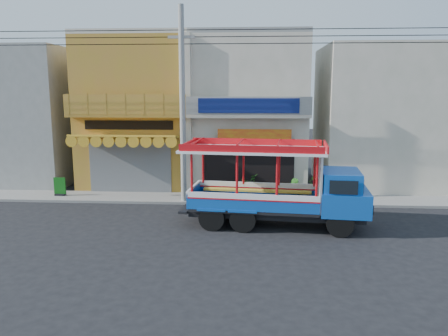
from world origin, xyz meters
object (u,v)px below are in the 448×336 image
potted_plant_a (247,185)px  potted_plant_b (294,188)px  utility_pole (186,96)px  songthaew_truck (289,187)px  green_sign (60,188)px  potted_plant_c (314,186)px

potted_plant_a → potted_plant_b: 2.31m
utility_pole → songthaew_truck: utility_pole is taller
utility_pole → green_sign: bearing=174.3°
green_sign → potted_plant_a: bearing=3.6°
potted_plant_a → potted_plant_c: (3.26, -0.17, 0.02)m
songthaew_truck → potted_plant_c: bearing=70.0°
utility_pole → potted_plant_c: size_ratio=25.39×
songthaew_truck → green_sign: size_ratio=8.05×
green_sign → potted_plant_c: 12.53m
songthaew_truck → potted_plant_c: 4.81m
potted_plant_c → potted_plant_b: bearing=-74.8°
utility_pole → potted_plant_b: 6.89m
potted_plant_b → potted_plant_c: bearing=-116.8°
utility_pole → potted_plant_b: size_ratio=31.04×
green_sign → potted_plant_c: potted_plant_c is taller
utility_pole → potted_plant_b: utility_pole is taller
utility_pole → green_sign: size_ratio=30.90×
songthaew_truck → green_sign: songthaew_truck is taller
songthaew_truck → green_sign: (-10.91, 4.02, -1.10)m
green_sign → potted_plant_a: size_ratio=0.86×
utility_pole → potted_plant_c: utility_pole is taller
green_sign → potted_plant_c: size_ratio=0.82×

